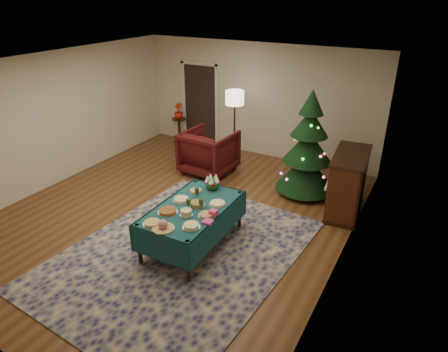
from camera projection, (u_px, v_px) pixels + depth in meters
The scene contains 26 objects.
room_shell at pixel (171, 146), 6.83m from camera, with size 7.00×7.00×7.00m.
doorway at pixel (200, 103), 10.39m from camera, with size 1.08×0.04×2.16m.
rug at pixel (181, 253), 6.31m from camera, with size 3.20×4.20×0.02m, color #14164B.
buffet_table at pixel (192, 215), 6.31m from camera, with size 1.08×1.81×0.70m.
platter_0 at pixel (152, 223), 5.79m from camera, with size 0.28×0.28×0.04m.
platter_1 at pixel (163, 226), 5.66m from camera, with size 0.32×0.32×0.15m.
platter_2 at pixel (191, 226), 5.71m from camera, with size 0.26×0.26×0.06m.
platter_3 at pixel (168, 211), 6.10m from camera, with size 0.32×0.32×0.05m.
platter_4 at pixel (186, 213), 6.01m from camera, with size 0.20×0.20×0.09m.
platter_5 at pixel (206, 215), 6.01m from camera, with size 0.24×0.24×0.04m.
platter_6 at pixel (181, 200), 6.43m from camera, with size 0.28×0.28×0.05m.
platter_7 at pixel (197, 204), 6.28m from camera, with size 0.25×0.25×0.07m.
platter_8 at pixel (217, 203), 6.32m from camera, with size 0.27×0.27×0.04m.
platter_9 at pixel (196, 191), 6.72m from camera, with size 0.22×0.22×0.04m.
goblet_0 at pixel (197, 192), 6.53m from camera, with size 0.07×0.07×0.16m.
goblet_1 at pixel (201, 203), 6.20m from camera, with size 0.07×0.07×0.16m.
goblet_2 at pixel (188, 203), 6.18m from camera, with size 0.07×0.07×0.16m.
napkin_stack at pixel (208, 222), 5.83m from camera, with size 0.14×0.14×0.04m, color #D33A86.
gift_box at pixel (213, 213), 6.00m from camera, with size 0.11×0.11×0.09m, color #E23E7C.
centerpiece at pixel (212, 183), 6.76m from camera, with size 0.25×0.25×0.29m.
armchair at pixel (209, 150), 8.87m from camera, with size 1.05×0.98×1.08m, color #400D0D.
floor_lamp at pixel (235, 102), 9.00m from camera, with size 0.42×0.42×1.73m.
side_table at pixel (180, 131), 10.72m from camera, with size 0.37×0.37×0.66m.
potted_plant at pixel (179, 114), 10.52m from camera, with size 0.23×0.41×0.23m, color red.
christmas_tree at pixel (308, 149), 7.80m from camera, with size 1.45×1.45×2.13m.
piano at pixel (347, 184), 7.30m from camera, with size 0.74×1.37×1.14m.
Camera 1 is at (3.90, -5.14, 3.82)m, focal length 32.00 mm.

